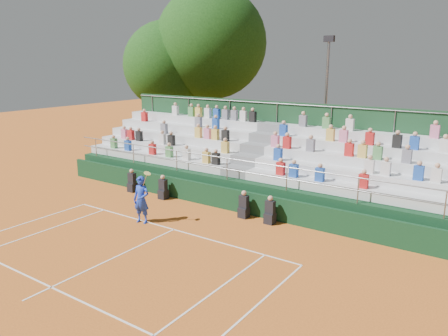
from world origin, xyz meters
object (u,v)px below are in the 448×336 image
Objects in this scene: tennis_player at (141,200)px; tree_west at (167,65)px; floodlight_mast at (326,94)px; tree_east at (211,43)px.

tree_west is at bearing 127.47° from tennis_player.
floodlight_mast is at bearing -1.48° from tree_west.
floodlight_mast is (2.62, 12.75, 3.63)m from tennis_player.
tennis_player is 0.24× the size of tree_west.
tree_east is at bearing 168.99° from floodlight_mast.
tree_west is at bearing -151.52° from tree_east.
tree_east is at bearing 28.48° from tree_west.
tree_east reaches higher than tennis_player.
tree_west reaches higher than tennis_player.
tree_west is at bearing 178.52° from floodlight_mast.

